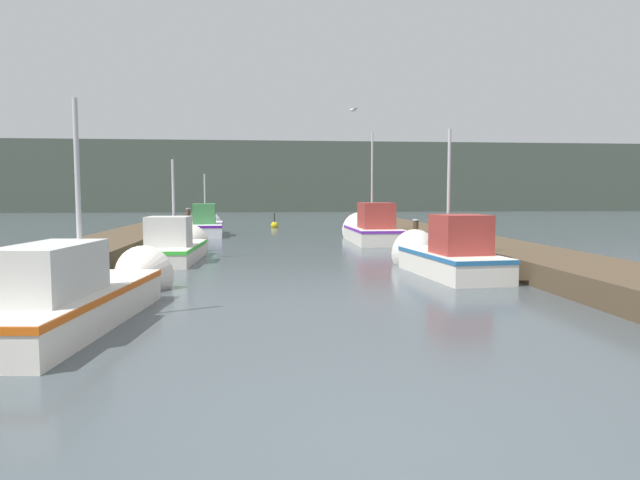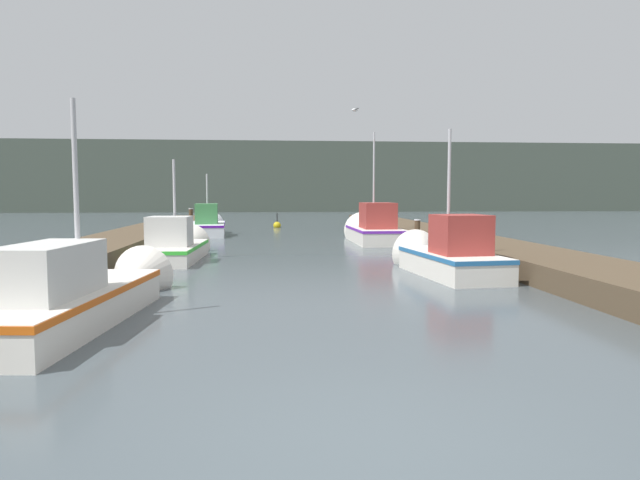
% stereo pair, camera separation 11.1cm
% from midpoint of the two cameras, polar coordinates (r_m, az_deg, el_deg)
% --- Properties ---
extents(ground_plane, '(200.00, 200.00, 0.00)m').
position_cam_midpoint_polar(ground_plane, '(4.89, 5.38, -20.07)').
color(ground_plane, '#424C51').
extents(dock_left, '(2.46, 40.00, 0.52)m').
position_cam_midpoint_polar(dock_left, '(21.11, -20.10, -0.45)').
color(dock_left, '#4C3D2B').
rests_on(dock_left, ground_plane).
extents(dock_right, '(2.46, 40.00, 0.52)m').
position_cam_midpoint_polar(dock_right, '(21.61, 13.41, -0.19)').
color(dock_right, '#4C3D2B').
rests_on(dock_right, ground_plane).
extents(distant_shore_ridge, '(120.00, 16.00, 7.78)m').
position_cam_midpoint_polar(distant_shore_ridge, '(70.64, -4.90, 6.16)').
color(distant_shore_ridge, '#424C42').
rests_on(distant_shore_ridge, ground_plane).
extents(fishing_boat_0, '(1.95, 6.02, 3.89)m').
position_cam_midpoint_polar(fishing_boat_0, '(10.16, -22.42, -4.84)').
color(fishing_boat_0, silver).
rests_on(fishing_boat_0, ground_plane).
extents(fishing_boat_1, '(1.90, 4.56, 4.05)m').
position_cam_midpoint_polar(fishing_boat_1, '(14.85, 12.21, -1.49)').
color(fishing_boat_1, silver).
rests_on(fishing_boat_1, ground_plane).
extents(fishing_boat_2, '(1.68, 5.01, 3.56)m').
position_cam_midpoint_polar(fishing_boat_2, '(18.40, -14.38, -0.62)').
color(fishing_boat_2, silver).
rests_on(fishing_boat_2, ground_plane).
extents(fishing_boat_3, '(1.87, 5.34, 5.12)m').
position_cam_midpoint_polar(fishing_boat_3, '(24.36, 4.95, 1.06)').
color(fishing_boat_3, silver).
rests_on(fishing_boat_3, ground_plane).
extents(fishing_boat_4, '(1.99, 5.66, 3.49)m').
position_cam_midpoint_polar(fishing_boat_4, '(29.05, -11.49, 1.43)').
color(fishing_boat_4, silver).
rests_on(fishing_boat_4, ground_plane).
extents(mooring_piling_0, '(0.25, 0.25, 1.03)m').
position_cam_midpoint_polar(mooring_piling_0, '(22.59, 9.40, 0.75)').
color(mooring_piling_0, '#473523').
rests_on(mooring_piling_0, ground_plane).
extents(mooring_piling_1, '(0.25, 0.25, 1.22)m').
position_cam_midpoint_polar(mooring_piling_1, '(32.45, -13.12, 2.03)').
color(mooring_piling_1, '#473523').
rests_on(mooring_piling_1, ground_plane).
extents(mooring_piling_2, '(0.33, 0.33, 1.16)m').
position_cam_midpoint_polar(mooring_piling_2, '(34.53, 4.20, 2.25)').
color(mooring_piling_2, '#473523').
rests_on(mooring_piling_2, ground_plane).
extents(mooring_piling_3, '(0.35, 0.35, 0.95)m').
position_cam_midpoint_polar(mooring_piling_3, '(24.20, -15.35, 0.81)').
color(mooring_piling_3, '#473523').
rests_on(mooring_piling_3, ground_plane).
extents(channel_buoy, '(0.46, 0.46, 0.96)m').
position_cam_midpoint_polar(channel_buoy, '(34.26, -4.66, 1.47)').
color(channel_buoy, gold).
rests_on(channel_buoy, ground_plane).
extents(seagull_lead, '(0.33, 0.55, 0.12)m').
position_cam_midpoint_polar(seagull_lead, '(24.46, 3.17, 12.86)').
color(seagull_lead, white).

